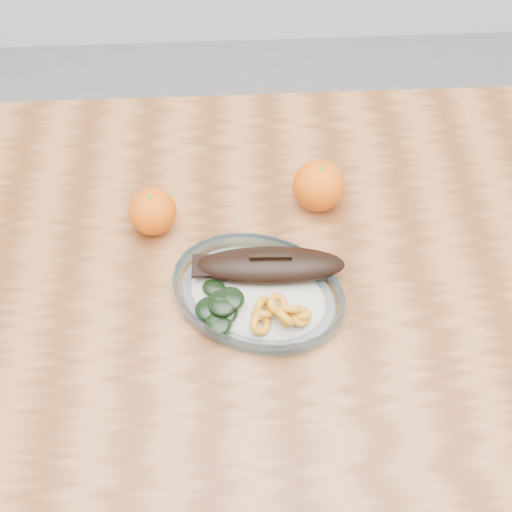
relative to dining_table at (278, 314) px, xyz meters
name	(u,v)px	position (x,y,z in m)	size (l,w,h in m)	color
ground	(270,438)	(0.00, 0.00, -0.65)	(3.00, 3.00, 0.00)	slate
dining_table	(278,314)	(0.00, 0.00, 0.00)	(1.20, 0.80, 0.75)	brown
plated_meal	(258,291)	(-0.03, -0.02, 0.12)	(0.59, 0.59, 0.08)	white
orange_left	(153,212)	(-0.19, 0.11, 0.14)	(0.07, 0.07, 0.07)	#F33A04
orange_right	(319,186)	(0.07, 0.15, 0.14)	(0.08, 0.08, 0.08)	#F33A04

